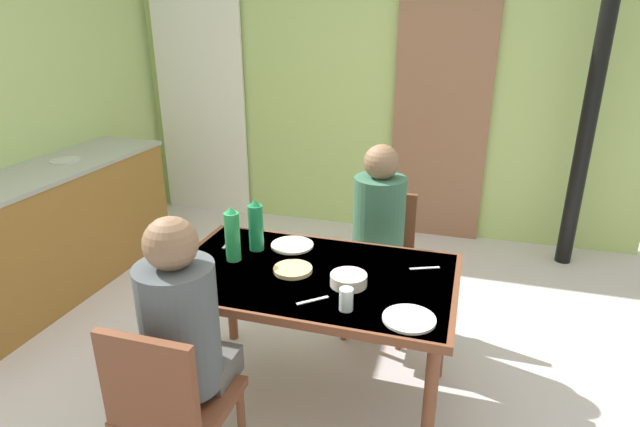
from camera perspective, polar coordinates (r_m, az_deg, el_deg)
The scene contains 23 objects.
ground_plane at distance 3.04m, azimuth -4.57°, elevation -17.26°, with size 6.14×6.14×0.00m, color silver.
wall_back at distance 4.69m, azimuth 5.69°, elevation 14.71°, with size 4.66×0.10×2.74m, color #B0CA73.
wall_left at distance 4.24m, azimuth -31.89°, elevation 11.05°, with size 0.10×3.54×2.74m, color #AEC778.
door_wooden at distance 4.59m, azimuth 13.13°, elevation 9.42°, with size 0.80×0.05×2.00m, color #8F6146.
stove_pipe_column at distance 4.33m, azimuth 28.04°, elevation 11.89°, with size 0.12×0.12×2.74m, color black.
curtain_panel at distance 5.20m, azimuth -13.04°, elevation 12.46°, with size 0.90×0.03×2.31m, color white.
kitchen_counter at distance 4.09m, azimuth -28.26°, elevation -2.07°, with size 0.61×2.16×0.91m.
dining_table at distance 2.54m, azimuth -0.99°, elevation -8.01°, with size 1.39×0.84×0.73m.
chair_near_diner at distance 2.17m, azimuth -16.25°, elevation -19.67°, with size 0.40×0.40×0.87m.
chair_far_diner at distance 3.23m, azimuth 6.74°, elevation -4.46°, with size 0.40×0.40×0.87m.
person_near_diner at distance 2.09m, azimuth -15.04°, elevation -11.53°, with size 0.30×0.37×0.77m.
person_far_diner at distance 3.00m, azimuth 6.49°, elevation -0.65°, with size 0.30×0.37×0.77m.
water_bottle_green_near at distance 2.71m, azimuth -7.11°, elevation -1.40°, with size 0.08×0.08×0.28m.
water_bottle_green_far at distance 2.61m, azimuth -9.66°, elevation -2.36°, with size 0.08×0.08×0.29m.
serving_bowl_center at distance 2.38m, azimuth 3.18°, elevation -7.32°, with size 0.17×0.17×0.06m, color silver.
dinner_plate_near_left at distance 2.78m, azimuth -3.09°, elevation -3.51°, with size 0.23×0.23×0.01m, color white.
dinner_plate_near_right at distance 2.17m, azimuth 9.82°, elevation -11.40°, with size 0.22×0.22×0.01m, color white.
drinking_glass_by_near_diner at distance 2.19m, azimuth 2.91°, elevation -9.45°, with size 0.06×0.06×0.10m, color silver.
bread_plate_sliced at distance 2.51m, azimuth -3.03°, elevation -6.20°, with size 0.19×0.19×0.02m, color #DBB77A.
cutlery_knife_near at distance 2.85m, azimuth -10.11°, elevation -3.19°, with size 0.15×0.02×0.00m, color silver.
cutlery_fork_near at distance 2.27m, azimuth -0.82°, elevation -9.58°, with size 0.15×0.02×0.00m, color silver.
cutlery_knife_far at distance 2.52m, azimuth -15.48°, elevation -7.09°, with size 0.15×0.02×0.00m, color silver.
cutlery_fork_far at distance 2.59m, azimuth 11.50°, elevation -5.93°, with size 0.15×0.02×0.00m, color silver.
Camera 1 is at (0.91, -2.21, 1.88)m, focal length 28.94 mm.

